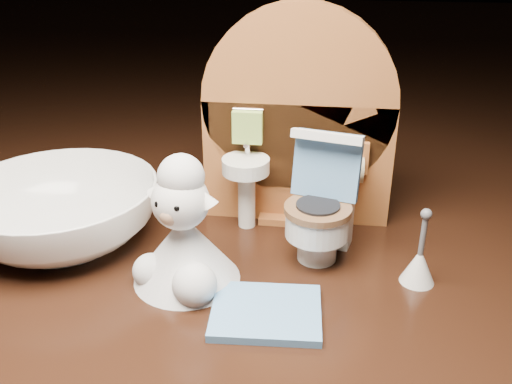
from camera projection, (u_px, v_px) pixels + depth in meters
backdrop_panel at (297, 131)px, 0.39m from camera, size 0.13×0.05×0.15m
toy_toilet at (322, 211)px, 0.36m from camera, size 0.05×0.06×0.08m
bath_mat at (266, 312)px, 0.31m from camera, size 0.06×0.05×0.00m
toilet_brush at (419, 263)px, 0.34m from camera, size 0.02×0.02×0.05m
plush_lamb at (184, 239)px, 0.33m from camera, size 0.06×0.07×0.08m
ceramic_bowl at (61, 212)px, 0.38m from camera, size 0.16×0.16×0.04m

